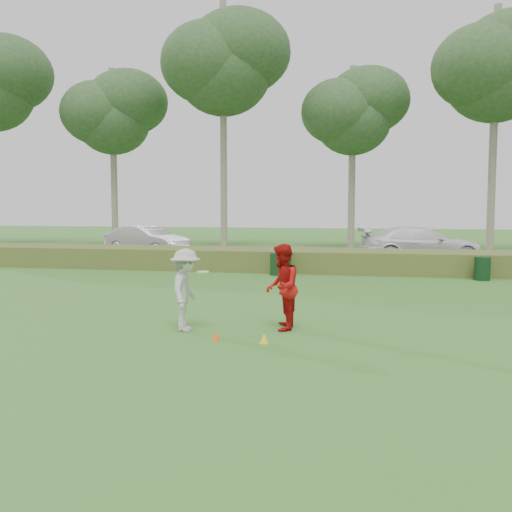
% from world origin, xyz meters
% --- Properties ---
extents(ground, '(120.00, 120.00, 0.00)m').
position_xyz_m(ground, '(0.00, 0.00, 0.00)').
color(ground, '#306D24').
rests_on(ground, ground).
extents(reed_strip, '(80.00, 3.00, 0.90)m').
position_xyz_m(reed_strip, '(0.00, 12.00, 0.45)').
color(reed_strip, '#4E5D25').
rests_on(reed_strip, ground).
extents(park_road, '(80.00, 6.00, 0.06)m').
position_xyz_m(park_road, '(0.00, 17.00, 0.03)').
color(park_road, '#2D2D2D').
rests_on(park_road, ground).
extents(tree_2, '(6.50, 6.50, 12.00)m').
position_xyz_m(tree_2, '(-14.00, 24.00, 8.97)').
color(tree_2, gray).
rests_on(tree_2, ground).
extents(tree_3, '(7.80, 7.80, 15.50)m').
position_xyz_m(tree_3, '(-6.00, 23.00, 11.60)').
color(tree_3, gray).
rests_on(tree_3, ground).
extents(tree_4, '(6.24, 6.24, 11.50)m').
position_xyz_m(tree_4, '(2.00, 24.50, 8.59)').
color(tree_4, gray).
rests_on(tree_4, ground).
extents(tree_5, '(7.28, 7.28, 14.00)m').
position_xyz_m(tree_5, '(10.00, 22.50, 10.47)').
color(tree_5, gray).
rests_on(tree_5, ground).
extents(player_white, '(0.93, 1.24, 1.83)m').
position_xyz_m(player_white, '(-0.69, -0.44, 0.92)').
color(player_white, silver).
rests_on(player_white, ground).
extents(player_red, '(0.81, 1.00, 1.93)m').
position_xyz_m(player_red, '(1.40, 0.06, 0.97)').
color(player_red, red).
rests_on(player_red, ground).
extents(cone_orange, '(0.17, 0.17, 0.19)m').
position_xyz_m(cone_orange, '(0.24, -1.29, 0.09)').
color(cone_orange, '#FA610D').
rests_on(cone_orange, ground).
extents(cone_yellow, '(0.19, 0.19, 0.21)m').
position_xyz_m(cone_yellow, '(1.25, -1.29, 0.10)').
color(cone_yellow, yellow).
rests_on(cone_yellow, ground).
extents(utility_cabinet, '(0.84, 0.70, 0.90)m').
position_xyz_m(utility_cabinet, '(-0.22, 9.95, 0.45)').
color(utility_cabinet, '#103216').
rests_on(utility_cabinet, ground).
extents(trash_bin, '(0.75, 0.75, 0.88)m').
position_xyz_m(trash_bin, '(7.41, 10.05, 0.44)').
color(trash_bin, black).
rests_on(trash_bin, ground).
extents(car_mid, '(5.33, 3.56, 1.66)m').
position_xyz_m(car_mid, '(-8.75, 16.90, 0.89)').
color(car_mid, silver).
rests_on(car_mid, park_road).
extents(car_right, '(6.21, 3.34, 1.71)m').
position_xyz_m(car_right, '(5.68, 16.29, 0.92)').
color(car_right, white).
rests_on(car_right, park_road).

